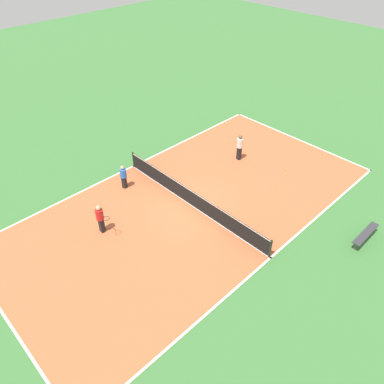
# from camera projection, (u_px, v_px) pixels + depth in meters

# --- Properties ---
(ground_plane) EXTENTS (80.00, 80.00, 0.00)m
(ground_plane) POSITION_uv_depth(u_px,v_px,m) (192.00, 205.00, 19.53)
(ground_plane) COLOR #3D7538
(court_surface) EXTENTS (10.19, 19.63, 0.02)m
(court_surface) POSITION_uv_depth(u_px,v_px,m) (192.00, 205.00, 19.52)
(court_surface) COLOR #C66038
(court_surface) RESTS_ON ground_plane
(tennis_net) EXTENTS (9.99, 0.10, 1.01)m
(tennis_net) POSITION_uv_depth(u_px,v_px,m) (192.00, 198.00, 19.20)
(tennis_net) COLOR black
(tennis_net) RESTS_ON court_surface
(bench) EXTENTS (0.36, 1.99, 0.45)m
(bench) POSITION_uv_depth(u_px,v_px,m) (366.00, 234.00, 17.32)
(bench) COLOR #333338
(bench) RESTS_ON ground_plane
(player_far_white) EXTENTS (0.43, 0.43, 1.68)m
(player_far_white) POSITION_uv_depth(u_px,v_px,m) (240.00, 145.00, 22.37)
(player_far_white) COLOR black
(player_far_white) RESTS_ON court_surface
(player_near_blue) EXTENTS (0.49, 0.49, 1.42)m
(player_near_blue) POSITION_uv_depth(u_px,v_px,m) (123.00, 176.00, 20.24)
(player_near_blue) COLOR black
(player_near_blue) RESTS_ON court_surface
(player_coach_red) EXTENTS (0.94, 0.36, 1.59)m
(player_coach_red) POSITION_uv_depth(u_px,v_px,m) (100.00, 217.00, 17.43)
(player_coach_red) COLOR black
(player_coach_red) RESTS_ON court_surface
(tennis_ball_right_alley) EXTENTS (0.07, 0.07, 0.07)m
(tennis_ball_right_alley) POSITION_uv_depth(u_px,v_px,m) (285.00, 174.00, 21.63)
(tennis_ball_right_alley) COLOR #CCE033
(tennis_ball_right_alley) RESTS_ON court_surface
(tennis_ball_left_sideline) EXTENTS (0.07, 0.07, 0.07)m
(tennis_ball_left_sideline) POSITION_uv_depth(u_px,v_px,m) (225.00, 141.00, 24.56)
(tennis_ball_left_sideline) COLOR #CCE033
(tennis_ball_left_sideline) RESTS_ON court_surface
(tennis_ball_far_baseline) EXTENTS (0.07, 0.07, 0.07)m
(tennis_ball_far_baseline) POSITION_uv_depth(u_px,v_px,m) (166.00, 185.00, 20.83)
(tennis_ball_far_baseline) COLOR #CCE033
(tennis_ball_far_baseline) RESTS_ON court_surface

